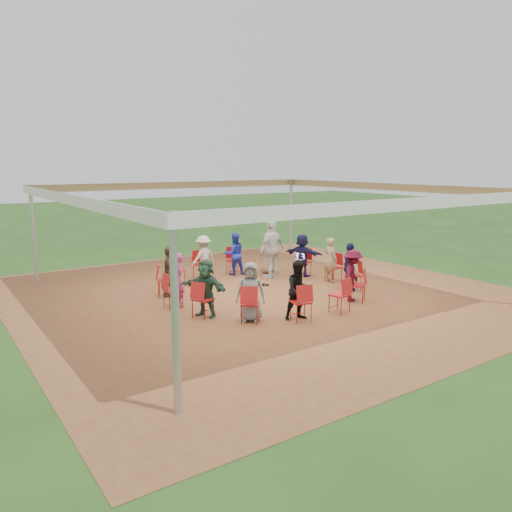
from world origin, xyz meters
TOP-DOWN VIEW (x-y plane):
  - ground at (0.00, 0.00)m, footprint 80.00×80.00m
  - dirt_patch at (0.00, 0.00)m, footprint 13.00×13.00m
  - tent at (0.00, 0.00)m, footprint 10.33×10.33m
  - chair_0 at (2.46, 1.08)m, footprint 0.57×0.56m
  - chair_1 at (1.75, 2.04)m, footprint 0.61×0.61m
  - chair_2 at (0.69, 2.60)m, footprint 0.52×0.53m
  - chair_3 at (-0.51, 2.64)m, footprint 0.50×0.51m
  - chair_4 at (-1.60, 2.16)m, footprint 0.60×0.60m
  - chair_5 at (-2.38, 1.25)m, footprint 0.58×0.58m
  - chair_6 at (-2.69, 0.09)m, footprint 0.45×0.43m
  - chair_7 at (-2.46, -1.08)m, footprint 0.57×0.56m
  - chair_8 at (-1.75, -2.04)m, footprint 0.61×0.61m
  - chair_9 at (-0.69, -2.60)m, footprint 0.52×0.53m
  - chair_10 at (0.51, -2.64)m, footprint 0.50×0.51m
  - chair_11 at (1.60, -2.16)m, footprint 0.60×0.60m
  - chair_12 at (2.38, -1.25)m, footprint 0.58×0.58m
  - chair_13 at (2.69, -0.09)m, footprint 0.45×0.43m
  - person_seated_0 at (2.35, 1.04)m, footprint 0.97×1.38m
  - person_seated_1 at (1.67, 1.95)m, footprint 0.77×0.73m
  - person_seated_2 at (0.66, 2.48)m, footprint 0.76×0.55m
  - person_seated_3 at (-0.49, 2.52)m, footprint 0.97×0.61m
  - person_seated_4 at (-2.28, 1.19)m, footprint 0.75×0.92m
  - person_seated_5 at (-2.57, 0.09)m, footprint 0.35×0.52m
  - person_seated_6 at (-2.35, -1.04)m, footprint 0.97×1.38m
  - person_seated_7 at (-1.67, -1.95)m, footprint 0.77×0.73m
  - person_seated_8 at (-0.66, -2.48)m, footprint 0.76×0.55m
  - person_seated_9 at (1.53, -2.06)m, footprint 0.99×0.90m
  - person_seated_10 at (2.28, -1.19)m, footprint 0.75×0.92m
  - person_seated_11 at (2.57, -0.09)m, footprint 0.35×0.52m
  - standing_person at (1.40, 1.40)m, footprint 1.20×0.82m
  - cable_coil at (0.61, 0.70)m, footprint 0.31×0.31m
  - laptop at (2.20, 0.97)m, footprint 0.34×0.37m

SIDE VIEW (x-z plane):
  - ground at x=0.00m, z-range 0.00..0.00m
  - dirt_patch at x=0.00m, z-range 0.01..0.01m
  - cable_coil at x=0.61m, z-range 0.01..0.03m
  - chair_0 at x=2.46m, z-range 0.00..0.90m
  - chair_1 at x=1.75m, z-range 0.00..0.90m
  - chair_2 at x=0.69m, z-range 0.00..0.90m
  - chair_3 at x=-0.51m, z-range 0.00..0.90m
  - chair_4 at x=-1.60m, z-range 0.00..0.90m
  - chair_5 at x=-2.38m, z-range 0.00..0.90m
  - chair_6 at x=-2.69m, z-range 0.00..0.90m
  - chair_7 at x=-2.46m, z-range 0.00..0.90m
  - chair_8 at x=-1.75m, z-range 0.00..0.90m
  - chair_9 at x=-0.69m, z-range 0.00..0.90m
  - chair_10 at x=0.51m, z-range 0.00..0.90m
  - chair_11 at x=1.60m, z-range 0.00..0.90m
  - chair_12 at x=2.38m, z-range 0.00..0.90m
  - chair_13 at x=2.69m, z-range 0.00..0.90m
  - laptop at x=2.20m, z-range 0.55..0.76m
  - person_seated_0 at x=2.35m, z-range 0.01..1.40m
  - person_seated_1 at x=1.67m, z-range 0.01..1.40m
  - person_seated_2 at x=0.66m, z-range 0.01..1.40m
  - person_seated_3 at x=-0.49m, z-range 0.01..1.40m
  - person_seated_4 at x=-2.28m, z-range 0.01..1.40m
  - person_seated_5 at x=-2.57m, z-range 0.01..1.40m
  - person_seated_6 at x=-2.35m, z-range 0.01..1.40m
  - person_seated_7 at x=-1.67m, z-range 0.01..1.40m
  - person_seated_8 at x=-0.66m, z-range 0.01..1.40m
  - person_seated_9 at x=1.53m, z-range 0.01..1.40m
  - person_seated_10 at x=2.28m, z-range 0.01..1.40m
  - person_seated_11 at x=2.57m, z-range 0.01..1.40m
  - standing_person at x=1.40m, z-range 0.01..1.88m
  - tent at x=0.00m, z-range 0.87..3.87m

